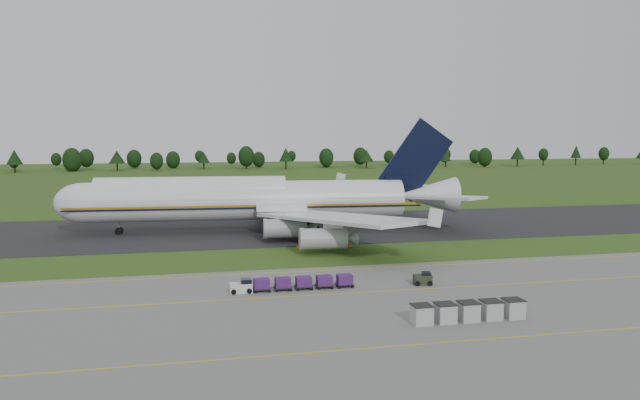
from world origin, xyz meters
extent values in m
plane|color=#2D4A16|center=(0.00, 0.00, 0.00)|extent=(600.00, 600.00, 0.00)
cube|color=slate|center=(0.00, -34.00, 0.03)|extent=(300.00, 52.00, 0.06)
cube|color=black|center=(0.00, 28.00, 0.04)|extent=(300.00, 40.00, 0.08)
cube|color=gold|center=(0.00, -22.00, 0.07)|extent=(300.00, 0.25, 0.01)
cube|color=gold|center=(0.00, -40.00, 0.07)|extent=(300.00, 0.20, 0.01)
cube|color=gold|center=(0.00, -10.00, 0.07)|extent=(120.00, 0.20, 0.01)
cylinder|color=black|center=(-94.98, 217.28, 1.90)|extent=(0.70, 0.70, 3.80)
cone|color=#183211|center=(-94.98, 217.28, 7.18)|extent=(7.02, 7.02, 6.76)
cylinder|color=black|center=(-71.25, 223.01, 1.75)|extent=(0.70, 0.70, 3.50)
sphere|color=#183211|center=(-71.25, 223.01, 5.35)|extent=(8.82, 8.82, 8.82)
cylinder|color=black|center=(-50.96, 222.28, 1.76)|extent=(0.70, 0.70, 3.53)
cone|color=#183211|center=(-50.96, 222.28, 6.67)|extent=(7.66, 7.66, 6.27)
cylinder|color=black|center=(-32.64, 221.67, 1.50)|extent=(0.70, 0.70, 3.00)
sphere|color=#183211|center=(-32.64, 221.67, 4.58)|extent=(6.32, 6.32, 6.32)
cylinder|color=black|center=(-10.05, 226.63, 1.56)|extent=(0.70, 0.70, 3.13)
cone|color=#183211|center=(-10.05, 226.63, 5.90)|extent=(6.06, 6.06, 5.56)
cylinder|color=black|center=(10.78, 223.09, 2.08)|extent=(0.70, 0.70, 4.17)
sphere|color=#183211|center=(10.78, 223.09, 6.37)|extent=(8.04, 8.04, 8.04)
cylinder|color=black|center=(30.13, 219.31, 1.94)|extent=(0.70, 0.70, 3.87)
cone|color=#183211|center=(30.13, 219.31, 7.31)|extent=(6.58, 6.58, 6.88)
cylinder|color=black|center=(52.50, 225.83, 1.47)|extent=(0.70, 0.70, 2.94)
sphere|color=#183211|center=(52.50, 225.83, 4.49)|extent=(6.46, 6.46, 6.46)
cylinder|color=black|center=(71.77, 218.11, 1.69)|extent=(0.70, 0.70, 3.38)
cone|color=#183211|center=(71.77, 218.11, 6.39)|extent=(7.60, 7.60, 6.01)
cylinder|color=black|center=(95.52, 224.96, 1.73)|extent=(0.70, 0.70, 3.45)
sphere|color=#183211|center=(95.52, 224.96, 5.27)|extent=(6.52, 6.52, 6.52)
cylinder|color=black|center=(115.89, 219.35, 1.57)|extent=(0.70, 0.70, 3.13)
cone|color=#183211|center=(115.89, 219.35, 5.92)|extent=(5.69, 5.69, 5.57)
cylinder|color=black|center=(135.76, 214.26, 1.74)|extent=(0.70, 0.70, 3.48)
sphere|color=#183211|center=(135.76, 214.26, 5.31)|extent=(7.60, 7.60, 7.60)
cylinder|color=black|center=(156.89, 217.99, 1.92)|extent=(0.70, 0.70, 3.84)
cone|color=#183211|center=(156.89, 217.99, 7.25)|extent=(7.66, 7.66, 6.82)
cylinder|color=black|center=(174.42, 221.07, 2.03)|extent=(0.70, 0.70, 4.05)
sphere|color=#183211|center=(174.42, 221.07, 6.19)|extent=(5.27, 5.27, 5.27)
cylinder|color=black|center=(194.81, 221.38, 1.99)|extent=(0.70, 0.70, 3.99)
cone|color=#183211|center=(194.81, 221.38, 7.53)|extent=(5.57, 5.57, 7.09)
cylinder|color=black|center=(216.88, 227.11, 2.00)|extent=(0.70, 0.70, 3.99)
sphere|color=#183211|center=(216.88, 227.11, 6.10)|extent=(5.90, 5.90, 5.90)
cylinder|color=silver|center=(-8.57, 25.22, 5.79)|extent=(58.29, 11.44, 7.19)
cylinder|color=silver|center=(-18.53, 25.96, 7.49)|extent=(34.28, 8.09, 5.61)
sphere|color=silver|center=(-37.45, 27.36, 5.79)|extent=(7.19, 7.19, 7.19)
cone|color=silver|center=(25.79, 22.69, 6.29)|extent=(11.46, 7.62, 6.83)
cube|color=#C1871D|center=(-8.84, 21.62, 5.19)|extent=(63.74, 4.77, 0.35)
cube|color=silver|center=(3.42, 5.21, 4.89)|extent=(21.87, 35.24, 0.55)
cube|color=silver|center=(6.23, 43.26, 4.89)|extent=(25.72, 34.37, 0.55)
cylinder|color=#989A9F|center=(-3.58, 12.24, 2.40)|extent=(7.21, 3.70, 3.20)
cylinder|color=#989A9F|center=(0.42, 0.93, 2.40)|extent=(7.21, 3.70, 3.20)
cylinder|color=#989A9F|center=(-1.72, 37.34, 2.40)|extent=(7.21, 3.70, 3.20)
cylinder|color=#989A9F|center=(3.89, 47.94, 2.40)|extent=(7.21, 3.70, 3.20)
cube|color=black|center=(23.31, 22.87, 13.02)|extent=(14.56, 1.62, 16.04)
cube|color=silver|center=(26.73, 15.11, 6.59)|extent=(10.91, 14.05, 0.45)
cube|color=silver|center=(27.83, 30.05, 6.59)|extent=(12.10, 13.72, 0.45)
cylinder|color=slate|center=(-31.48, 26.92, 1.10)|extent=(0.36, 0.36, 2.20)
cylinder|color=black|center=(-31.48, 26.92, 0.65)|extent=(1.36, 0.99, 1.30)
cylinder|color=slate|center=(-2.93, 20.30, 1.10)|extent=(0.36, 0.36, 2.20)
cylinder|color=black|center=(-2.93, 20.30, 0.65)|extent=(1.36, 0.99, 1.30)
cylinder|color=slate|center=(-2.26, 29.27, 1.10)|extent=(0.36, 0.36, 2.20)
cylinder|color=black|center=(-2.26, 29.27, 0.65)|extent=(1.36, 0.99, 1.30)
cube|color=silver|center=(-13.75, -19.12, 0.60)|extent=(2.57, 1.38, 1.09)
cylinder|color=black|center=(-14.64, -19.82, 0.36)|extent=(0.59, 0.22, 0.59)
cube|color=black|center=(-11.38, -19.12, 0.41)|extent=(1.97, 1.48, 0.12)
cube|color=#3E1959|center=(-11.38, -19.12, 1.00)|extent=(1.78, 1.38, 1.09)
cylinder|color=black|center=(-12.17, -19.82, 0.23)|extent=(0.34, 0.15, 0.34)
cube|color=black|center=(-8.92, -19.12, 0.41)|extent=(1.97, 1.48, 0.12)
cube|color=#3E1959|center=(-8.92, -19.12, 1.00)|extent=(1.78, 1.38, 1.09)
cylinder|color=black|center=(-9.71, -19.82, 0.23)|extent=(0.34, 0.15, 0.34)
cube|color=black|center=(-6.45, -19.12, 0.41)|extent=(1.97, 1.48, 0.12)
cube|color=#3E1959|center=(-6.45, -19.12, 1.00)|extent=(1.78, 1.38, 1.09)
cylinder|color=black|center=(-7.24, -19.82, 0.23)|extent=(0.34, 0.15, 0.34)
cube|color=black|center=(-3.98, -19.12, 0.41)|extent=(1.97, 1.48, 0.12)
cube|color=#3E1959|center=(-3.98, -19.12, 1.00)|extent=(1.78, 1.38, 1.09)
cylinder|color=black|center=(-4.77, -19.82, 0.23)|extent=(0.34, 0.15, 0.34)
cube|color=black|center=(-1.51, -19.12, 0.41)|extent=(1.97, 1.48, 0.12)
cube|color=#3E1959|center=(-1.51, -19.12, 1.00)|extent=(1.78, 1.38, 1.09)
cylinder|color=black|center=(-2.30, -19.82, 0.23)|extent=(0.34, 0.15, 0.34)
cylinder|color=black|center=(-13.75, -19.12, 0.36)|extent=(0.59, 0.22, 0.59)
cube|color=#282C1F|center=(7.94, -20.03, 0.65)|extent=(2.34, 1.63, 1.19)
cylinder|color=black|center=(7.18, -20.68, 0.36)|extent=(0.60, 0.22, 0.60)
cylinder|color=black|center=(8.69, -19.38, 0.36)|extent=(0.60, 0.22, 0.60)
cube|color=#A4A4A4|center=(2.05, -34.60, 0.95)|extent=(1.78, 1.78, 1.78)
cube|color=black|center=(2.05, -34.60, 1.89)|extent=(1.89, 1.89, 0.09)
cube|color=#A4A4A4|center=(4.45, -34.60, 0.95)|extent=(1.78, 1.78, 1.78)
cube|color=black|center=(4.45, -34.60, 1.89)|extent=(1.89, 1.89, 0.09)
cube|color=#A4A4A4|center=(6.85, -34.60, 0.95)|extent=(1.78, 1.78, 1.78)
cube|color=black|center=(6.85, -34.60, 1.89)|extent=(1.89, 1.89, 0.09)
cube|color=#A4A4A4|center=(9.25, -34.60, 0.95)|extent=(1.78, 1.78, 1.78)
cube|color=black|center=(9.25, -34.60, 1.89)|extent=(1.89, 1.89, 0.09)
cube|color=#A4A4A4|center=(11.65, -34.60, 0.95)|extent=(1.78, 1.78, 1.78)
cube|color=black|center=(11.65, -34.60, 1.89)|extent=(1.89, 1.89, 0.09)
cube|color=orange|center=(-2.55, 5.79, 0.30)|extent=(0.50, 0.12, 0.60)
cube|color=black|center=(-2.55, 5.79, 0.02)|extent=(0.30, 0.30, 0.04)
cube|color=orange|center=(5.93, 5.79, 0.30)|extent=(0.50, 0.12, 0.60)
cube|color=black|center=(5.93, 5.79, 0.02)|extent=(0.30, 0.30, 0.04)
camera|label=1|loc=(-19.80, -89.09, 18.28)|focal=35.00mm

